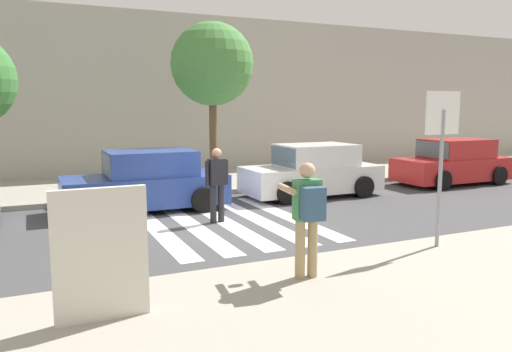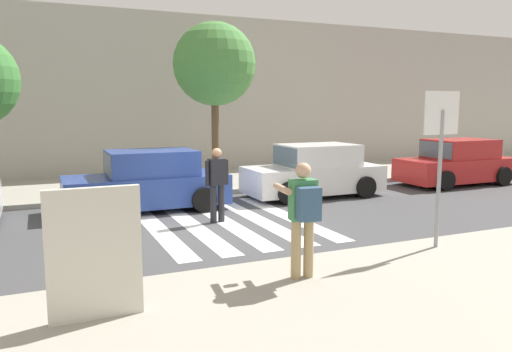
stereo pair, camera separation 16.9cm
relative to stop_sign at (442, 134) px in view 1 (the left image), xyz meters
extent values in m
plane|color=#424244|center=(-2.62, 3.71, -2.18)|extent=(120.00, 120.00, 0.00)
cube|color=#9E998C|center=(-2.62, -2.49, -2.11)|extent=(60.00, 6.00, 0.14)
cube|color=#9E998C|center=(-2.62, 9.71, -2.11)|extent=(60.00, 4.80, 0.14)
cube|color=#ADA89E|center=(-2.62, 14.11, 0.90)|extent=(56.00, 4.00, 6.15)
cube|color=silver|center=(-4.22, 3.91, -2.18)|extent=(0.44, 5.20, 0.01)
cube|color=silver|center=(-3.42, 3.91, -2.18)|extent=(0.44, 5.20, 0.01)
cube|color=silver|center=(-2.62, 3.91, -2.18)|extent=(0.44, 5.20, 0.01)
cube|color=silver|center=(-1.82, 3.91, -2.18)|extent=(0.44, 5.20, 0.01)
cube|color=silver|center=(-1.02, 3.91, -2.18)|extent=(0.44, 5.20, 0.01)
cylinder|color=gray|center=(0.00, -0.01, -0.81)|extent=(0.07, 0.07, 2.47)
cube|color=white|center=(0.00, 0.00, 0.38)|extent=(0.76, 0.03, 0.76)
cube|color=red|center=(0.00, 0.02, 0.38)|extent=(0.66, 0.02, 0.66)
cylinder|color=tan|center=(-3.12, -0.45, -1.60)|extent=(0.15, 0.15, 0.88)
cylinder|color=tan|center=(-2.92, -0.48, -1.60)|extent=(0.15, 0.15, 0.88)
cube|color=#3D844C|center=(-3.02, -0.47, -0.86)|extent=(0.41, 0.29, 0.60)
sphere|color=tan|center=(-3.02, -0.47, -0.43)|extent=(0.23, 0.23, 0.23)
cylinder|color=tan|center=(-3.23, -0.22, -0.73)|extent=(0.18, 0.59, 0.10)
cylinder|color=tan|center=(-2.75, -0.28, -0.73)|extent=(0.18, 0.59, 0.10)
cube|color=black|center=(-2.97, -0.07, -0.70)|extent=(0.15, 0.12, 0.10)
cube|color=#335170|center=(-3.05, -0.69, -0.88)|extent=(0.34, 0.24, 0.48)
cylinder|color=#232328|center=(-2.89, 3.98, -1.74)|extent=(0.15, 0.15, 0.88)
cylinder|color=#232328|center=(-2.69, 3.99, -1.74)|extent=(0.15, 0.15, 0.88)
cube|color=black|center=(-2.79, 3.98, -1.00)|extent=(0.40, 0.27, 0.60)
sphere|color=#A37556|center=(-2.79, 3.98, -0.57)|extent=(0.23, 0.23, 0.23)
cylinder|color=black|center=(-3.03, 3.96, -1.02)|extent=(0.10, 0.10, 0.58)
cylinder|color=black|center=(-2.55, 4.01, -1.02)|extent=(0.10, 0.10, 0.58)
cube|color=#284293|center=(-4.01, 6.01, -1.65)|extent=(4.10, 1.70, 0.76)
cube|color=#284293|center=(-3.86, 6.01, -0.95)|extent=(2.20, 1.56, 0.64)
cube|color=slate|center=(-4.93, 6.01, -0.95)|extent=(0.10, 1.50, 0.54)
cube|color=slate|center=(-2.89, 6.01, -0.95)|extent=(0.10, 1.50, 0.51)
cylinder|color=black|center=(-5.28, 5.16, -1.86)|extent=(0.64, 0.22, 0.64)
cylinder|color=black|center=(-5.28, 6.86, -1.86)|extent=(0.64, 0.22, 0.64)
cylinder|color=black|center=(-2.74, 5.16, -1.86)|extent=(0.64, 0.22, 0.64)
cylinder|color=black|center=(-2.74, 6.86, -1.86)|extent=(0.64, 0.22, 0.64)
cube|color=white|center=(0.94, 6.01, -1.65)|extent=(4.10, 1.70, 0.76)
cube|color=white|center=(1.09, 6.01, -0.95)|extent=(2.20, 1.56, 0.64)
cube|color=slate|center=(0.02, 6.01, -0.95)|extent=(0.10, 1.50, 0.54)
cube|color=slate|center=(2.06, 6.01, -0.95)|extent=(0.10, 1.50, 0.51)
cylinder|color=black|center=(-0.33, 5.16, -1.86)|extent=(0.64, 0.22, 0.64)
cylinder|color=black|center=(-0.33, 6.86, -1.86)|extent=(0.64, 0.22, 0.64)
cylinder|color=black|center=(2.21, 5.16, -1.86)|extent=(0.64, 0.22, 0.64)
cylinder|color=black|center=(2.21, 6.86, -1.86)|extent=(0.64, 0.22, 0.64)
cube|color=red|center=(6.57, 6.01, -1.65)|extent=(4.10, 1.70, 0.76)
cube|color=red|center=(6.72, 6.01, -0.95)|extent=(2.20, 1.56, 0.64)
cube|color=slate|center=(5.65, 6.01, -0.95)|extent=(0.10, 1.50, 0.54)
cube|color=slate|center=(7.69, 6.01, -0.95)|extent=(0.10, 1.50, 0.51)
cylinder|color=black|center=(5.30, 5.16, -1.86)|extent=(0.64, 0.22, 0.64)
cylinder|color=black|center=(5.30, 6.86, -1.86)|extent=(0.64, 0.22, 0.64)
cylinder|color=black|center=(7.84, 5.16, -1.86)|extent=(0.64, 0.22, 0.64)
cylinder|color=black|center=(7.84, 6.86, -1.86)|extent=(0.64, 0.22, 0.64)
cylinder|color=brown|center=(-1.32, 8.32, -0.51)|extent=(0.24, 0.24, 3.05)
sphere|color=#47843D|center=(-1.32, 8.32, 1.79)|extent=(2.59, 2.59, 2.59)
cube|color=beige|center=(-5.98, -0.74, -1.24)|extent=(1.10, 0.10, 1.60)
cube|color=pink|center=(-5.98, -0.68, -1.24)|extent=(0.96, 0.02, 1.46)
camera|label=1|loc=(-6.69, -6.68, 0.50)|focal=35.00mm
camera|label=2|loc=(-6.53, -6.75, 0.50)|focal=35.00mm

